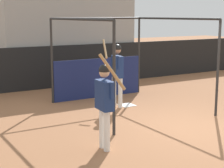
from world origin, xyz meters
TOP-DOWN VIEW (x-y plane):
  - ground_plane at (0.00, 0.00)m, footprint 60.00×60.00m
  - outfield_wall at (0.00, 6.54)m, footprint 24.00×0.12m
  - bleacher_section at (-0.00, 8.60)m, footprint 5.40×4.00m
  - batting_cage at (-0.34, 3.53)m, footprint 3.32×3.77m
  - home_plate at (-0.16, 2.75)m, footprint 0.44×0.44m
  - player_batter at (-0.51, 2.76)m, footprint 0.54×0.97m
  - player_waiting at (-2.61, -0.19)m, footprint 0.49×0.80m

SIDE VIEW (x-z plane):
  - ground_plane at x=0.00m, z-range 0.00..0.00m
  - home_plate at x=-0.16m, z-range 0.00..0.02m
  - outfield_wall at x=0.00m, z-range 0.00..1.58m
  - player_waiting at x=-2.61m, z-range 0.06..2.07m
  - player_batter at x=-0.51m, z-range 0.16..2.15m
  - batting_cage at x=-0.34m, z-range -0.13..2.50m
  - bleacher_section at x=0.00m, z-range 0.00..3.65m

